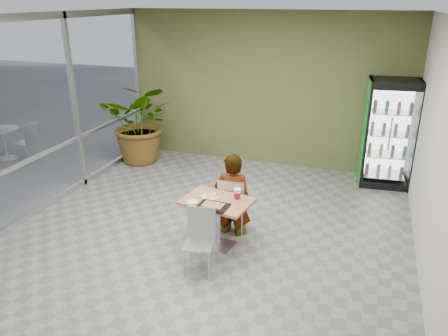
% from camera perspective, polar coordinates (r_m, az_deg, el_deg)
% --- Properties ---
extents(ground, '(7.00, 7.00, 0.00)m').
position_cam_1_polar(ground, '(6.72, -2.46, -9.15)').
color(ground, gray).
rests_on(ground, ground).
extents(room_envelope, '(6.00, 7.00, 3.20)m').
position_cam_1_polar(room_envelope, '(6.07, -2.70, 3.97)').
color(room_envelope, silver).
rests_on(room_envelope, ground).
extents(storefront_frame, '(0.10, 7.00, 3.20)m').
position_cam_1_polar(storefront_frame, '(7.66, -24.19, 5.81)').
color(storefront_frame, '#B6B7BB').
rests_on(storefront_frame, ground).
extents(dining_table, '(1.05, 0.82, 0.75)m').
position_cam_1_polar(dining_table, '(6.27, -0.92, -5.97)').
color(dining_table, '#A87148').
rests_on(dining_table, ground).
extents(chair_far, '(0.43, 0.43, 0.90)m').
position_cam_1_polar(chair_far, '(6.63, 1.07, -4.42)').
color(chair_far, '#B6B7BB').
rests_on(chair_far, ground).
extents(chair_near, '(0.44, 0.44, 0.86)m').
position_cam_1_polar(chair_near, '(5.82, -3.12, -8.67)').
color(chair_near, '#B6B7BB').
rests_on(chair_near, ground).
extents(seated_woman, '(0.61, 0.42, 1.58)m').
position_cam_1_polar(seated_woman, '(6.69, 1.13, -4.54)').
color(seated_woman, black).
rests_on(seated_woman, ground).
extents(pizza_plate, '(0.36, 0.34, 0.03)m').
position_cam_1_polar(pizza_plate, '(6.26, -1.75, -3.66)').
color(pizza_plate, white).
rests_on(pizza_plate, dining_table).
extents(soda_cup, '(0.10, 0.10, 0.18)m').
position_cam_1_polar(soda_cup, '(6.12, 1.75, -3.53)').
color(soda_cup, white).
rests_on(soda_cup, dining_table).
extents(napkin_stack, '(0.19, 0.19, 0.02)m').
position_cam_1_polar(napkin_stack, '(6.11, -4.11, -4.45)').
color(napkin_stack, white).
rests_on(napkin_stack, dining_table).
extents(cafeteria_tray, '(0.44, 0.33, 0.02)m').
position_cam_1_polar(cafeteria_tray, '(5.97, -1.44, -5.02)').
color(cafeteria_tray, black).
rests_on(cafeteria_tray, dining_table).
extents(beverage_fridge, '(1.00, 0.80, 2.04)m').
position_cam_1_polar(beverage_fridge, '(8.82, 20.74, 4.22)').
color(beverage_fridge, black).
rests_on(beverage_fridge, ground).
extents(potted_plant, '(1.82, 1.65, 1.76)m').
position_cam_1_polar(potted_plant, '(9.66, -10.69, 5.83)').
color(potted_plant, '#305A24').
rests_on(potted_plant, ground).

